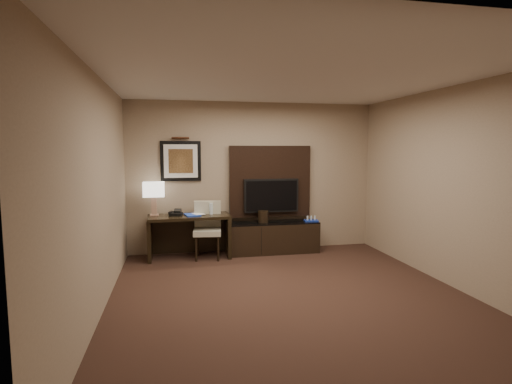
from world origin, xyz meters
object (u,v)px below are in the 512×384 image
object	(u,v)px
ice_bucket	(263,216)
desk_phone	(176,213)
minibar_tray	(311,219)
tv	(271,196)
credenza	(273,237)
water_bottle	(211,209)
desk_chair	(207,231)
table_lamp	(154,197)
desk	(190,237)

from	to	relation	value
ice_bucket	desk_phone	bearing A→B (deg)	-178.20
minibar_tray	tv	bearing A→B (deg)	164.71
credenza	water_bottle	world-z (taller)	water_bottle
tv	ice_bucket	distance (m)	0.42
credenza	desk_phone	world-z (taller)	desk_phone
credenza	desk_chair	world-z (taller)	desk_chair
credenza	minibar_tray	world-z (taller)	minibar_tray
water_bottle	desk_phone	bearing A→B (deg)	-178.05
credenza	tv	distance (m)	0.75
tv	table_lamp	distance (m)	2.06
tv	desk_chair	world-z (taller)	tv
table_lamp	desk_phone	distance (m)	0.45
tv	desk_phone	size ratio (longest dim) A/B	4.80
desk	desk_phone	xyz separation A→B (m)	(-0.22, 0.01, 0.42)
desk_phone	minibar_tray	world-z (taller)	desk_phone
desk_chair	ice_bucket	distance (m)	1.04
tv	minibar_tray	bearing A→B (deg)	-15.29
table_lamp	minibar_tray	world-z (taller)	table_lamp
credenza	desk_chair	distance (m)	1.22
credenza	desk_chair	size ratio (longest dim) A/B	1.70
desk_chair	ice_bucket	size ratio (longest dim) A/B	4.49
tv	desk_phone	world-z (taller)	tv
water_bottle	table_lamp	bearing A→B (deg)	176.09
desk	table_lamp	bearing A→B (deg)	168.03
water_bottle	minibar_tray	size ratio (longest dim) A/B	0.75
table_lamp	minibar_tray	bearing A→B (deg)	-2.07
tv	table_lamp	xyz separation A→B (m)	(-2.06, -0.09, 0.03)
tv	water_bottle	size ratio (longest dim) A/B	5.24
table_lamp	ice_bucket	size ratio (longest dim) A/B	2.92
table_lamp	desk	bearing A→B (deg)	-9.58
desk_phone	ice_bucket	size ratio (longest dim) A/B	0.98
minibar_tray	ice_bucket	bearing A→B (deg)	175.96
credenza	minibar_tray	xyz separation A→B (m)	(0.69, -0.05, 0.32)
credenza	tv	size ratio (longest dim) A/B	1.62
ice_bucket	desk	bearing A→B (deg)	-177.35
desk_chair	ice_bucket	world-z (taller)	desk_chair
desk	credenza	distance (m)	1.49
desk_phone	minibar_tray	distance (m)	2.41
desk	credenza	bearing A→B (deg)	-0.47
desk	table_lamp	size ratio (longest dim) A/B	2.23
credenza	desk_phone	xyz separation A→B (m)	(-1.71, -0.04, 0.51)
desk	tv	xyz separation A→B (m)	(1.48, 0.19, 0.65)
desk_chair	table_lamp	size ratio (longest dim) A/B	1.54
credenza	ice_bucket	bearing A→B (deg)	177.14
credenza	table_lamp	world-z (taller)	table_lamp
ice_bucket	minibar_tray	xyz separation A→B (m)	(0.88, -0.06, -0.06)
ice_bucket	minibar_tray	world-z (taller)	ice_bucket
desk	water_bottle	distance (m)	0.60
credenza	ice_bucket	size ratio (longest dim) A/B	7.63
desk_chair	desk_phone	world-z (taller)	desk_chair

